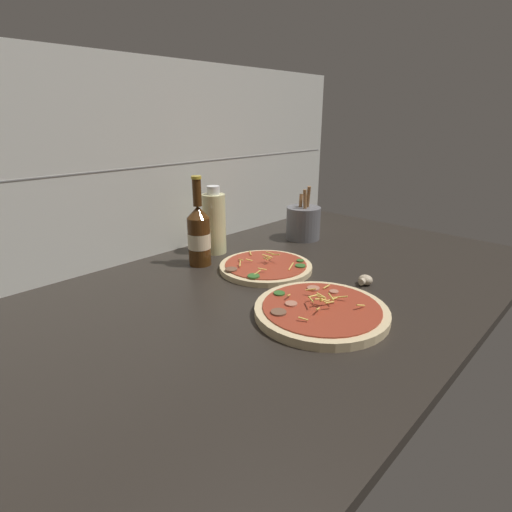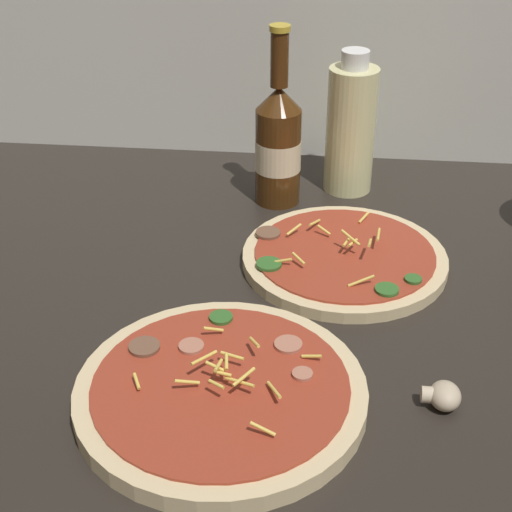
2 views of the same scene
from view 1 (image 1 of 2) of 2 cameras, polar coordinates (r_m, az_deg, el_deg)
The scene contains 8 objects.
counter_slab at distance 103.46cm, azimuth 3.44°, elevation -5.15°, with size 160.00×90.00×2.50cm.
tile_backsplash at distance 128.83cm, azimuth -12.32°, elevation 12.67°, with size 160.00×1.13×60.00cm.
pizza_near at distance 89.69cm, azimuth 9.26°, elevation -7.77°, with size 29.48×29.48×4.99cm.
pizza_far at distance 114.00cm, azimuth 1.40°, elevation -1.55°, with size 26.38×26.38×4.70cm.
beer_bottle at distance 116.81cm, azimuth -8.15°, elevation 3.07°, with size 6.65×6.65×25.99cm.
oil_bottle at distance 126.76cm, azimuth -5.98°, elevation 4.76°, with size 7.26×7.26×21.40cm.
mushroom_left at distance 107.77cm, azimuth 15.33°, elevation -3.32°, with size 3.94×3.75×2.63cm.
utensil_crock at distance 142.84cm, azimuth 6.76°, elevation 4.77°, with size 11.98×11.98×18.79cm.
Camera 1 is at (-72.35, -60.13, 44.28)cm, focal length 28.00 mm.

